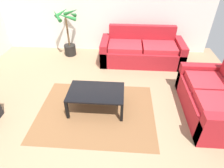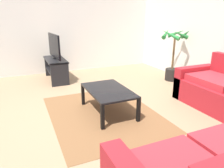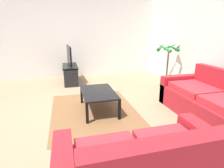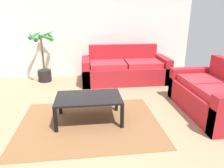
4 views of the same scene
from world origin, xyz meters
name	(u,v)px [view 2 (image 2 of 4)]	position (x,y,z in m)	size (l,w,h in m)	color
ground_plane	(88,113)	(0.00, 0.00, 0.00)	(6.60, 6.60, 0.00)	#937556
wall_left	(53,24)	(-3.00, 0.00, 1.35)	(0.06, 6.00, 2.70)	silver
tv_stand	(56,66)	(-2.17, -0.14, 0.35)	(1.10, 0.45, 0.55)	black
tv	(54,46)	(-2.17, -0.13, 0.87)	(1.02, 0.11, 0.61)	black
coffee_table	(108,92)	(0.13, 0.33, 0.37)	(1.03, 0.65, 0.42)	black
area_rug	(103,113)	(0.13, 0.23, 0.00)	(2.20, 1.70, 0.01)	brown
potted_palm	(173,58)	(-0.95, 2.55, 0.58)	(0.70, 0.73, 1.30)	black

